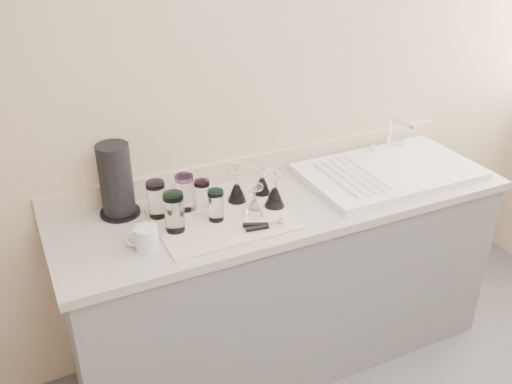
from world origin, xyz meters
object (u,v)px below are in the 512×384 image
goblet_back_left (237,190)px  can_opener (264,226)px  tumbler_teal (157,199)px  goblet_front_right (275,195)px  white_mug (146,238)px  tumbler_lavender (216,205)px  tumbler_cyan (185,192)px  paper_towel_roll (116,181)px  sink_unit (389,171)px  tumbler_purple (202,195)px  goblet_back_right (262,184)px  goblet_front_left (254,206)px  tumbler_magenta (174,212)px

goblet_back_left → can_opener: goblet_back_left is taller
tumbler_teal → goblet_front_right: (0.48, -0.13, -0.03)m
can_opener → white_mug: white_mug is taller
tumbler_lavender → goblet_front_right: 0.27m
goblet_front_right → tumbler_lavender: bearing=179.5°
tumbler_cyan → can_opener: (0.23, -0.28, -0.07)m
white_mug → paper_towel_roll: size_ratio=0.44×
sink_unit → tumbler_cyan: sink_unit is taller
tumbler_purple → goblet_back_right: (0.29, 0.02, -0.02)m
goblet_back_left → white_mug: 0.49m
sink_unit → can_opener: size_ratio=5.08×
goblet_front_left → goblet_back_right: bearing=54.5°
tumbler_cyan → sink_unit: bearing=-5.4°
can_opener → goblet_front_right: bearing=49.6°
tumbler_magenta → goblet_front_left: (0.33, -0.03, -0.04)m
goblet_front_right → tumbler_magenta: bearing=-179.6°
tumbler_teal → goblet_back_left: size_ratio=1.03×
tumbler_teal → white_mug: bearing=-117.4°
paper_towel_roll → goblet_front_right: bearing=-20.7°
can_opener → goblet_front_left: bearing=86.5°
tumbler_purple → tumbler_magenta: tumbler_magenta is taller
goblet_front_left → goblet_front_right: goblet_front_right is taller
tumbler_teal → goblet_front_left: tumbler_teal is taller
sink_unit → tumbler_magenta: size_ratio=5.00×
tumbler_teal → white_mug: (-0.11, -0.21, -0.04)m
goblet_back_right → white_mug: (-0.59, -0.20, -0.01)m
tumbler_magenta → goblet_front_left: tumbler_magenta is taller
goblet_front_left → white_mug: size_ratio=1.00×
tumbler_teal → tumbler_cyan: same height
tumbler_teal → tumbler_purple: 0.19m
tumbler_lavender → goblet_front_right: goblet_front_right is taller
goblet_back_right → white_mug: goblet_back_right is taller
sink_unit → goblet_back_right: bearing=172.7°
white_mug → goblet_back_left: bearing=22.0°
sink_unit → goblet_front_right: (-0.64, -0.05, 0.04)m
goblet_back_right → can_opener: 0.30m
tumbler_cyan → goblet_back_left: 0.23m
tumbler_purple → goblet_back_left: size_ratio=0.89×
tumbler_purple → tumbler_lavender: size_ratio=1.01×
tumbler_purple → white_mug: 0.35m
goblet_front_right → goblet_front_left: bearing=-162.8°
goblet_back_left → can_opener: bearing=-88.3°
goblet_back_right → can_opener: size_ratio=0.87×
goblet_back_left → paper_towel_roll: paper_towel_roll is taller
tumbler_lavender → goblet_front_right: (0.27, -0.00, -0.01)m
sink_unit → goblet_back_right: size_ratio=5.81×
tumbler_magenta → goblet_back_right: 0.47m
goblet_back_right → sink_unit: bearing=-7.3°
tumbler_purple → goblet_front_left: size_ratio=0.98×
tumbler_teal → goblet_front_left: bearing=-24.9°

